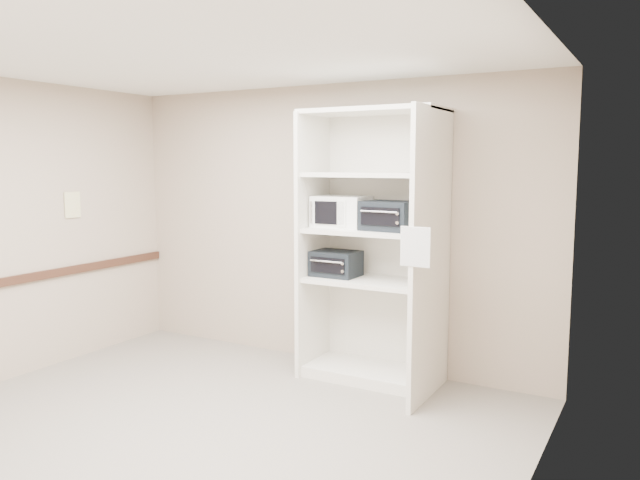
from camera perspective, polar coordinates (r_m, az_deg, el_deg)
The scene contains 10 objects.
floor at distance 4.81m, azimuth -11.37°, elevation -17.01°, with size 4.50×4.00×0.01m, color slate.
ceiling at distance 4.46m, azimuth -12.24°, elevation 16.56°, with size 4.50×4.00×0.01m, color white.
wall_back at distance 6.08m, azimuth 0.68°, elevation 1.36°, with size 4.50×0.02×2.70m, color tan.
wall_right at distance 3.43m, azimuth 17.97°, elevation -3.36°, with size 0.02×4.00×2.70m, color tan.
shelving_unit at distance 5.55m, azimuth 5.25°, elevation -1.49°, with size 1.24×0.92×2.42m.
microwave at distance 5.69m, azimuth 1.99°, elevation 2.62°, with size 0.47×0.36×0.28m, color white.
toaster_oven_upper at distance 5.43m, azimuth 6.37°, elevation 2.22°, with size 0.44×0.33×0.26m, color black.
toaster_oven_lower at distance 5.73m, azimuth 1.48°, elevation -2.16°, with size 0.42×0.31×0.23m, color black.
paper_sign at distance 4.72m, azimuth 8.70°, elevation -0.62°, with size 0.23×0.01×0.30m, color white.
wall_poster at distance 6.62m, azimuth -21.69°, elevation 3.01°, with size 0.01×0.18×0.26m, color silver.
Camera 1 is at (2.90, -3.31, 1.94)m, focal length 35.00 mm.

